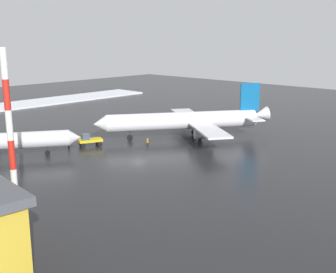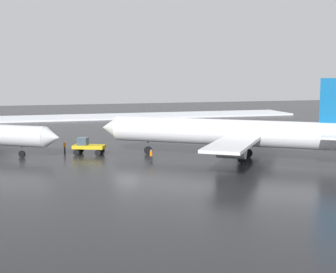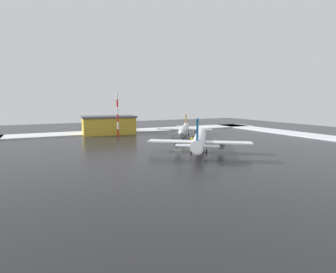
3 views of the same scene
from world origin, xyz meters
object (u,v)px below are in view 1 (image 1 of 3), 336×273
(ground_crew_near_tug, at_px, (148,142))
(airplane_parked_starboard, at_px, (187,120))
(ground_crew_mid_apron, at_px, (69,142))
(antenna_mast, at_px, (11,140))
(pushback_tug, at_px, (89,140))

(ground_crew_near_tug, bearing_deg, airplane_parked_starboard, 118.18)
(airplane_parked_starboard, relative_size, ground_crew_mid_apron, 19.28)
(airplane_parked_starboard, relative_size, ground_crew_near_tug, 19.28)
(airplane_parked_starboard, xyz_separation_m, antenna_mast, (13.84, -45.61, 6.21))
(ground_crew_near_tug, xyz_separation_m, antenna_mast, (14.37, -34.54, 8.97))
(airplane_parked_starboard, bearing_deg, ground_crew_mid_apron, 6.50)
(airplane_parked_starboard, height_order, antenna_mast, antenna_mast)
(ground_crew_mid_apron, bearing_deg, pushback_tug, 122.12)
(airplane_parked_starboard, xyz_separation_m, ground_crew_near_tug, (-0.53, -11.07, -2.76))
(ground_crew_near_tug, height_order, antenna_mast, antenna_mast)
(airplane_parked_starboard, height_order, ground_crew_mid_apron, airplane_parked_starboard)
(ground_crew_near_tug, height_order, ground_crew_mid_apron, same)
(airplane_parked_starboard, distance_m, pushback_tug, 20.88)
(airplane_parked_starboard, distance_m, antenna_mast, 48.06)
(pushback_tug, bearing_deg, antenna_mast, 64.58)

